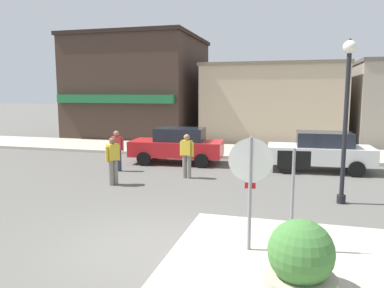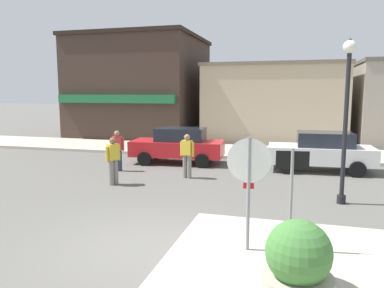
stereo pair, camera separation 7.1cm
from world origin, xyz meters
name	(u,v)px [view 1 (the left image)]	position (x,y,z in m)	size (l,w,h in m)	color
ground_plane	(147,248)	(0.00, 0.00, 0.00)	(160.00, 160.00, 0.00)	#5B5954
sidewalk_corner	(354,280)	(3.80, -0.46, 0.07)	(6.40, 4.80, 0.15)	#B7AD99
kerb_far	(237,151)	(0.00, 12.34, 0.07)	(80.00, 4.00, 0.15)	#B7AD99
stop_sign	(250,179)	(2.02, 0.12, 1.52)	(0.82, 0.11, 2.30)	gray
one_way_sign	(293,189)	(2.79, 0.30, 1.33)	(0.60, 0.08, 2.10)	gray
planter	(300,262)	(2.93, -1.10, 0.56)	(1.10, 1.10, 1.23)	#ADA38E
lamp_post	(347,98)	(4.13, 4.29, 2.96)	(0.36, 0.36, 4.54)	black
parked_car_nearest	(178,145)	(-2.12, 8.81, 0.81)	(4.12, 2.11, 1.56)	red
parked_car_second	(321,151)	(3.83, 8.72, 0.81)	(4.07, 2.00, 1.56)	white
pedestrian_crossing_near	(117,149)	(-3.95, 6.60, 0.87)	(0.55, 0.32, 1.61)	#2D334C
pedestrian_crossing_far	(113,160)	(-3.06, 4.54, 0.87)	(0.37, 0.52, 1.61)	gray
pedestrian_kerb_side	(187,155)	(-0.94, 6.15, 0.87)	(0.56, 0.28, 1.61)	gray
building_corner_shop	(140,87)	(-7.87, 18.25, 3.45)	(8.38, 8.31, 6.90)	#3D2D26
building_storefront_left_near	(274,102)	(1.45, 19.00, 2.43)	(8.61, 8.00, 4.85)	tan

